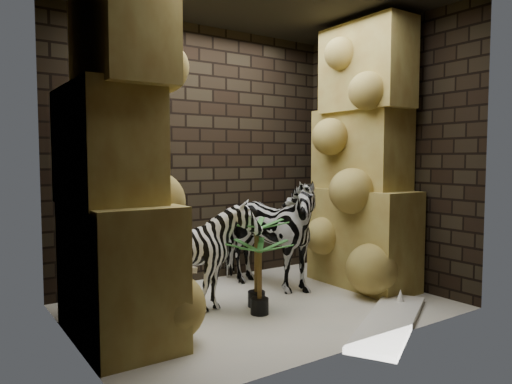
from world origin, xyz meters
TOP-DOWN VIEW (x-y plane):
  - floor at (0.00, 0.00)m, footprint 3.50×3.50m
  - wall_back at (0.00, 1.25)m, footprint 3.50×0.00m
  - wall_front at (0.00, -1.25)m, footprint 3.50×0.00m
  - wall_left at (-1.75, 0.00)m, footprint 0.00×3.00m
  - wall_right at (1.75, 0.00)m, footprint 0.00×3.00m
  - rock_pillar_left at (-1.40, 0.00)m, footprint 0.68×1.30m
  - rock_pillar_right at (1.42, 0.00)m, footprint 0.58×1.25m
  - zebra_right at (0.39, 0.49)m, footprint 1.03×1.38m
  - zebra_left at (-0.56, 0.25)m, footprint 0.97×1.15m
  - giraffe_toy at (-1.05, -0.25)m, footprint 0.32×0.16m
  - palm_front at (-0.03, 0.03)m, footprint 0.36×0.36m
  - palm_back at (-0.13, -0.18)m, footprint 0.36×0.36m
  - surfboard at (0.65, -1.05)m, footprint 1.59×1.14m

SIDE VIEW (x-z plane):
  - floor at x=0.00m, z-range 0.00..0.00m
  - surfboard at x=0.65m, z-range 0.00..0.05m
  - giraffe_toy at x=-1.05m, z-range 0.00..0.60m
  - palm_back at x=-0.13m, z-range 0.00..0.70m
  - palm_front at x=-0.03m, z-range 0.00..0.87m
  - zebra_left at x=-0.56m, z-range 0.00..0.97m
  - zebra_right at x=0.39m, z-range 0.00..1.46m
  - wall_back at x=0.00m, z-range -0.25..3.25m
  - wall_front at x=0.00m, z-range -0.25..3.25m
  - wall_left at x=-1.75m, z-range 0.00..3.00m
  - wall_right at x=1.75m, z-range 0.00..3.00m
  - rock_pillar_left at x=-1.40m, z-range 0.00..3.00m
  - rock_pillar_right at x=1.42m, z-range 0.00..3.00m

